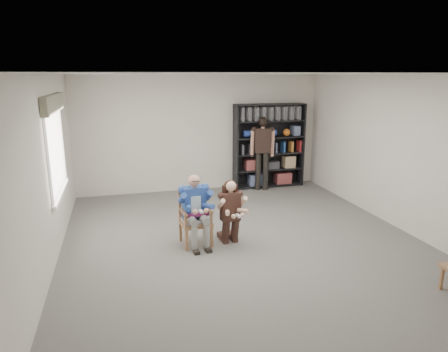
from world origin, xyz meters
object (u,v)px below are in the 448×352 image
object	(u,v)px
armchair	(196,218)
standing_man	(262,154)
bookshelf	(269,146)
kneeling_woman	(231,212)
seated_man	(195,210)

from	to	relation	value
armchair	standing_man	distance (m)	3.65
standing_man	bookshelf	bearing A→B (deg)	55.95
armchair	standing_man	xyz separation A→B (m)	(2.24, 2.85, 0.44)
kneeling_woman	bookshelf	distance (m)	3.78
kneeling_woman	bookshelf	size ratio (longest dim) A/B	0.53
kneeling_woman	standing_man	world-z (taller)	standing_man
armchair	seated_man	bearing A→B (deg)	0.00
armchair	seated_man	world-z (taller)	seated_man
kneeling_woman	bookshelf	world-z (taller)	bookshelf
armchair	bookshelf	bearing A→B (deg)	45.91
armchair	seated_man	xyz separation A→B (m)	(0.00, 0.00, 0.14)
seated_man	kneeling_woman	xyz separation A→B (m)	(0.58, -0.12, -0.05)
seated_man	standing_man	xyz separation A→B (m)	(2.24, 2.85, 0.30)
armchair	kneeling_woman	size ratio (longest dim) A/B	0.84
armchair	kneeling_woman	xyz separation A→B (m)	(0.58, -0.12, 0.09)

